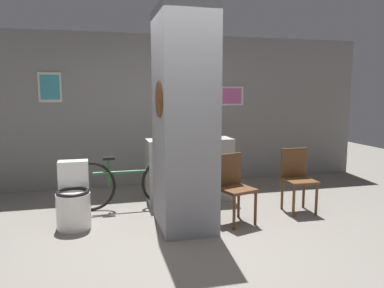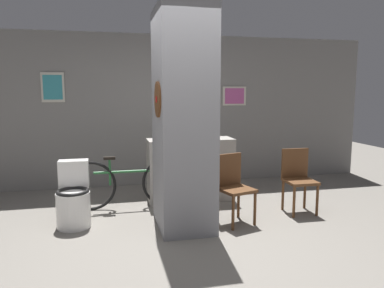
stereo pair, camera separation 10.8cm
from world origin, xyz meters
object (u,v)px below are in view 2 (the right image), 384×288
Objects in this scene: toilet at (74,199)px; chair_by_doorway at (298,177)px; bicycle at (129,183)px; chair_near_pillar at (233,185)px; bottle_tall at (175,130)px.

chair_by_doorway reaches higher than toilet.
bicycle is at bearing 164.66° from chair_by_doorway.
chair_by_doorway is at bearing -5.74° from chair_near_pillar.
bicycle is at bearing 37.44° from toilet.
chair_by_doorway is 2.33m from bicycle.
chair_near_pillar reaches higher than toilet.
chair_near_pillar is 1.00× the size of chair_by_doorway.
bottle_tall reaches higher than toilet.
chair_by_doorway is 0.49× the size of bicycle.
chair_by_doorway reaches higher than bicycle.
chair_near_pillar is at bearing -64.30° from bottle_tall.
bicycle is 5.07× the size of bottle_tall.
bottle_tall reaches higher than chair_near_pillar.
toilet is 0.91× the size of chair_near_pillar.
chair_by_doorway is at bearing -16.56° from bicycle.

